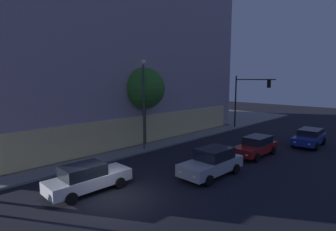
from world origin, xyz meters
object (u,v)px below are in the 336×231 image
(sidewalk_tree, at_px, (144,88))
(car_white, at_px, (87,178))
(traffic_light_far_corner, at_px, (247,93))
(car_silver, at_px, (212,162))
(car_blue, at_px, (309,137))
(street_lamp_sidewalk, at_px, (144,94))
(modern_building, at_px, (73,56))
(car_red, at_px, (256,146))

(sidewalk_tree, height_order, car_white, sidewalk_tree)
(car_white, bearing_deg, traffic_light_far_corner, 6.68)
(car_white, height_order, car_silver, car_silver)
(sidewalk_tree, distance_m, car_blue, 16.41)
(car_white, bearing_deg, street_lamp_sidewalk, 28.97)
(sidewalk_tree, bearing_deg, car_silver, -103.66)
(modern_building, relative_size, street_lamp_sidewalk, 3.97)
(sidewalk_tree, height_order, car_blue, sidewalk_tree)
(car_red, bearing_deg, car_white, 165.41)
(car_silver, bearing_deg, car_red, 0.25)
(car_silver, bearing_deg, sidewalk_tree, 76.34)
(car_silver, bearing_deg, modern_building, 82.84)
(traffic_light_far_corner, xyz_separation_m, sidewalk_tree, (-14.11, 3.09, 0.86))
(modern_building, distance_m, car_white, 25.09)
(modern_building, height_order, car_red, modern_building)
(car_silver, relative_size, car_red, 1.01)
(car_blue, bearing_deg, street_lamp_sidewalk, 140.47)
(modern_building, distance_m, traffic_light_far_corner, 23.29)
(modern_building, height_order, street_lamp_sidewalk, modern_building)
(modern_building, xyz_separation_m, sidewalk_tree, (-0.85, -15.44, -3.98))
(traffic_light_far_corner, relative_size, street_lamp_sidewalk, 0.84)
(modern_building, relative_size, sidewalk_tree, 4.27)
(sidewalk_tree, distance_m, car_red, 11.16)
(street_lamp_sidewalk, xyz_separation_m, sidewalk_tree, (1.29, 1.40, 0.38))
(street_lamp_sidewalk, bearing_deg, car_silver, -97.03)
(car_white, xyz_separation_m, car_red, (13.37, -3.48, 0.01))
(traffic_light_far_corner, distance_m, car_silver, 17.91)
(car_red, bearing_deg, sidewalk_tree, 113.65)
(car_silver, bearing_deg, street_lamp_sidewalk, 82.97)
(street_lamp_sidewalk, distance_m, car_blue, 16.30)
(modern_building, distance_m, car_blue, 29.92)
(modern_building, relative_size, car_red, 6.46)
(sidewalk_tree, relative_size, car_white, 1.52)
(street_lamp_sidewalk, height_order, car_silver, street_lamp_sidewalk)
(car_white, bearing_deg, car_silver, -26.53)
(car_silver, xyz_separation_m, car_red, (6.34, 0.03, -0.07))
(modern_building, bearing_deg, car_white, -115.49)
(traffic_light_far_corner, xyz_separation_m, car_white, (-23.41, -2.74, -3.77))
(car_red, bearing_deg, street_lamp_sidewalk, 124.14)
(traffic_light_far_corner, xyz_separation_m, car_red, (-10.04, -6.22, -3.76))
(modern_building, xyz_separation_m, car_silver, (-3.11, -24.77, -8.53))
(car_blue, bearing_deg, car_red, 162.72)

